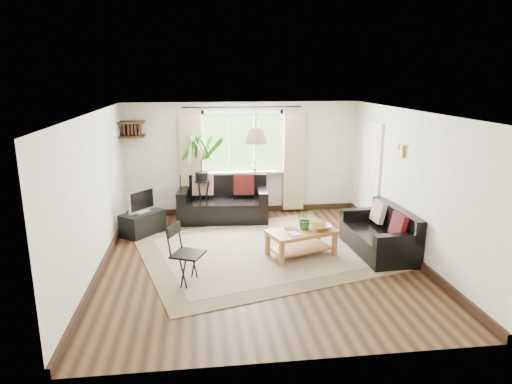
{
  "coord_description": "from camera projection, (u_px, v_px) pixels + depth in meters",
  "views": [
    {
      "loc": [
        -0.92,
        -6.9,
        2.94
      ],
      "look_at": [
        0.0,
        0.4,
        1.05
      ],
      "focal_mm": 32.0,
      "sensor_mm": 36.0,
      "label": 1
    }
  ],
  "objects": [
    {
      "name": "wall_front",
      "position": [
        295.0,
        255.0,
        4.53
      ],
      "size": [
        5.0,
        0.02,
        2.4
      ],
      "primitive_type": "cube",
      "color": "beige",
      "rests_on": "floor"
    },
    {
      "name": "pendant_lamp",
      "position": [
        256.0,
        132.0,
        7.35
      ],
      "size": [
        0.36,
        0.36,
        0.54
      ],
      "primitive_type": null,
      "color": "beige",
      "rests_on": "ceiling"
    },
    {
      "name": "tv",
      "position": [
        141.0,
        200.0,
        8.53
      ],
      "size": [
        0.55,
        0.61,
        0.47
      ],
      "primitive_type": null,
      "rotation": [
        0.0,
        0.0,
        0.88
      ],
      "color": "#A5A5AA",
      "rests_on": "tv_stand"
    },
    {
      "name": "wall_sconce",
      "position": [
        401.0,
        149.0,
        7.62
      ],
      "size": [
        0.12,
        0.12,
        0.28
      ],
      "primitive_type": null,
      "color": "beige",
      "rests_on": "wall_right"
    },
    {
      "name": "table_plant",
      "position": [
        305.0,
        219.0,
        7.58
      ],
      "size": [
        0.36,
        0.32,
        0.34
      ],
      "primitive_type": "imported",
      "rotation": [
        0.0,
        0.0,
        0.2
      ],
      "color": "#285F26",
      "rests_on": "coffee_table"
    },
    {
      "name": "coffee_table",
      "position": [
        301.0,
        243.0,
        7.59
      ],
      "size": [
        1.23,
        0.91,
        0.45
      ],
      "primitive_type": null,
      "rotation": [
        0.0,
        0.0,
        0.32
      ],
      "color": "brown",
      "rests_on": "floor"
    },
    {
      "name": "folding_chair",
      "position": [
        188.0,
        255.0,
        6.52
      ],
      "size": [
        0.6,
        0.6,
        0.88
      ],
      "primitive_type": null,
      "rotation": [
        0.0,
        0.0,
        1.16
      ],
      "color": "black",
      "rests_on": "floor"
    },
    {
      "name": "rug",
      "position": [
        259.0,
        252.0,
        7.8
      ],
      "size": [
        4.53,
        4.15,
        0.02
      ],
      "primitive_type": "cube",
      "rotation": [
        0.0,
        0.0,
        0.28
      ],
      "color": "#C1B195",
      "rests_on": "floor"
    },
    {
      "name": "book_b",
      "position": [
        286.0,
        229.0,
        7.55
      ],
      "size": [
        0.21,
        0.26,
        0.02
      ],
      "primitive_type": "imported",
      "rotation": [
        0.0,
        0.0,
        0.17
      ],
      "color": "brown",
      "rests_on": "coffee_table"
    },
    {
      "name": "bowl",
      "position": [
        321.0,
        227.0,
        7.57
      ],
      "size": [
        0.39,
        0.39,
        0.09
      ],
      "primitive_type": "imported",
      "rotation": [
        0.0,
        0.0,
        0.13
      ],
      "color": "olive",
      "rests_on": "coffee_table"
    },
    {
      "name": "window",
      "position": [
        243.0,
        143.0,
        9.69
      ],
      "size": [
        2.5,
        0.16,
        2.16
      ],
      "primitive_type": null,
      "color": "white",
      "rests_on": "wall_back"
    },
    {
      "name": "book_a",
      "position": [
        290.0,
        234.0,
        7.33
      ],
      "size": [
        0.21,
        0.25,
        0.02
      ],
      "primitive_type": "imported",
      "rotation": [
        0.0,
        0.0,
        0.24
      ],
      "color": "silver",
      "rests_on": "coffee_table"
    },
    {
      "name": "floor",
      "position": [
        259.0,
        260.0,
        7.47
      ],
      "size": [
        5.5,
        5.5,
        0.0
      ],
      "primitive_type": "plane",
      "color": "black",
      "rests_on": "ground"
    },
    {
      "name": "wall_left",
      "position": [
        95.0,
        194.0,
        6.88
      ],
      "size": [
        0.02,
        5.5,
        2.4
      ],
      "primitive_type": "cube",
      "color": "beige",
      "rests_on": "floor"
    },
    {
      "name": "sofa_back",
      "position": [
        223.0,
        200.0,
        9.46
      ],
      "size": [
        1.9,
        1.08,
        0.86
      ],
      "primitive_type": null,
      "rotation": [
        0.0,
        0.0,
        -0.09
      ],
      "color": "black",
      "rests_on": "floor"
    },
    {
      "name": "palm_stand",
      "position": [
        202.0,
        178.0,
        9.4
      ],
      "size": [
        0.87,
        0.87,
        1.78
      ],
      "primitive_type": null,
      "rotation": [
        0.0,
        0.0,
        0.31
      ],
      "color": "black",
      "rests_on": "floor"
    },
    {
      "name": "wall_right",
      "position": [
        410.0,
        184.0,
        7.48
      ],
      "size": [
        0.02,
        5.5,
        2.4
      ],
      "primitive_type": "cube",
      "color": "beige",
      "rests_on": "floor"
    },
    {
      "name": "corner_shelf",
      "position": [
        132.0,
        129.0,
        9.14
      ],
      "size": [
        0.5,
        0.5,
        0.34
      ],
      "primitive_type": null,
      "color": "black",
      "rests_on": "wall_back"
    },
    {
      "name": "sill_plant",
      "position": [
        255.0,
        165.0,
        9.77
      ],
      "size": [
        0.14,
        0.1,
        0.27
      ],
      "primitive_type": "imported",
      "color": "#2D6023",
      "rests_on": "window"
    },
    {
      "name": "sofa_right",
      "position": [
        378.0,
        232.0,
        7.7
      ],
      "size": [
        1.62,
        0.87,
        0.74
      ],
      "primitive_type": null,
      "rotation": [
        0.0,
        0.0,
        -1.52
      ],
      "color": "black",
      "rests_on": "floor"
    },
    {
      "name": "wall_back",
      "position": [
        242.0,
        158.0,
        9.82
      ],
      "size": [
        5.0,
        0.02,
        2.4
      ],
      "primitive_type": "cube",
      "color": "beige",
      "rests_on": "floor"
    },
    {
      "name": "tv_stand",
      "position": [
        143.0,
        223.0,
        8.65
      ],
      "size": [
        0.86,
        0.91,
        0.43
      ],
      "primitive_type": "cube",
      "rotation": [
        0.0,
        0.0,
        0.88
      ],
      "color": "black",
      "rests_on": "floor"
    },
    {
      "name": "ceiling",
      "position": [
        259.0,
        112.0,
        6.88
      ],
      "size": [
        5.5,
        5.5,
        0.0
      ],
      "primitive_type": "plane",
      "rotation": [
        3.14,
        0.0,
        0.0
      ],
      "color": "white",
      "rests_on": "floor"
    },
    {
      "name": "door",
      "position": [
        370.0,
        175.0,
        9.16
      ],
      "size": [
        0.06,
        0.96,
        2.06
      ],
      "primitive_type": "cube",
      "color": "silver",
      "rests_on": "wall_right"
    }
  ]
}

